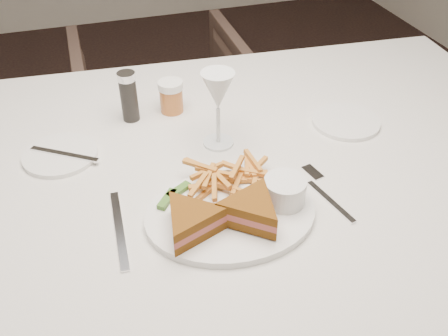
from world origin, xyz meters
name	(u,v)px	position (x,y,z in m)	size (l,w,h in m)	color
ground	(74,310)	(0.00, 0.00, 0.00)	(5.00, 5.00, 0.00)	black
table	(218,288)	(0.40, -0.34, 0.38)	(1.60, 1.07, 0.75)	silver
chair_far	(164,106)	(0.47, 0.64, 0.34)	(0.66, 0.62, 0.68)	#443229
table_setting	(220,173)	(0.39, -0.39, 0.79)	(0.81, 0.62, 0.18)	white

